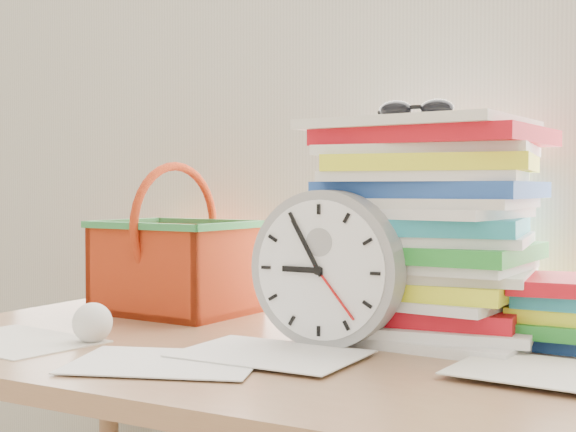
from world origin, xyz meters
The scene contains 8 objects.
curtain centered at (0.00, 1.98, 1.30)m, with size 2.40×0.01×2.50m, color beige.
desk centered at (0.00, 1.60, 0.68)m, with size 1.40×0.70×0.75m.
paper_stack centered at (0.14, 1.80, 0.93)m, with size 0.36×0.30×0.36m, color white, non-canonical shape.
clock centered at (0.03, 1.65, 0.87)m, with size 0.25×0.25×0.05m, color gray.
sunglasses centered at (0.13, 1.76, 1.13)m, with size 0.14×0.12×0.03m, color black, non-canonical shape.
basket centered at (-0.39, 1.81, 0.90)m, with size 0.29×0.23×0.30m, color red, non-canonical shape.
crumpled_ball centered at (-0.32, 1.50, 0.78)m, with size 0.07×0.07×0.07m, color white.
scattered_papers centered at (0.00, 1.60, 0.76)m, with size 1.26×0.42×0.02m, color white, non-canonical shape.
Camera 1 is at (0.58, 0.52, 1.00)m, focal length 50.00 mm.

